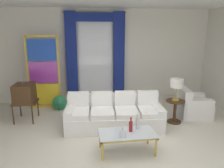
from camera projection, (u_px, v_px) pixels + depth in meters
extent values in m
plane|color=silver|center=(118.00, 140.00, 5.03)|extent=(16.00, 16.00, 0.00)
cube|color=white|center=(103.00, 55.00, 7.60)|extent=(8.00, 0.12, 3.00)
cube|color=white|center=(95.00, 54.00, 7.48)|extent=(1.10, 0.02, 2.50)
cylinder|color=gold|center=(95.00, 12.00, 7.08)|extent=(2.00, 0.04, 0.04)
cube|color=navy|center=(71.00, 55.00, 7.28)|extent=(0.36, 0.12, 2.70)
cube|color=navy|center=(119.00, 54.00, 7.49)|extent=(0.36, 0.12, 2.70)
cube|color=navy|center=(95.00, 17.00, 7.09)|extent=(1.80, 0.10, 0.28)
cube|color=white|center=(114.00, 121.00, 5.58)|extent=(2.38, 1.08, 0.38)
cube|color=white|center=(113.00, 108.00, 5.89)|extent=(2.33, 0.38, 0.78)
cube|color=white|center=(157.00, 116.00, 5.63)|extent=(0.26, 0.87, 0.56)
cube|color=white|center=(70.00, 118.00, 5.49)|extent=(0.26, 0.87, 0.56)
cube|color=white|center=(150.00, 111.00, 5.53)|extent=(0.59, 0.78, 0.12)
cube|color=white|center=(148.00, 98.00, 5.78)|extent=(0.52, 0.18, 0.40)
cube|color=white|center=(126.00, 112.00, 5.49)|extent=(0.59, 0.78, 0.12)
cube|color=white|center=(125.00, 99.00, 5.75)|extent=(0.52, 0.18, 0.40)
cube|color=white|center=(102.00, 112.00, 5.46)|extent=(0.59, 0.78, 0.12)
cube|color=white|center=(102.00, 99.00, 5.71)|extent=(0.52, 0.18, 0.40)
cube|color=white|center=(78.00, 113.00, 5.42)|extent=(0.59, 0.78, 0.12)
cube|color=white|center=(79.00, 100.00, 5.67)|extent=(0.52, 0.18, 0.40)
cube|color=silver|center=(127.00, 133.00, 4.47)|extent=(1.10, 0.58, 0.02)
cube|color=gold|center=(124.00, 128.00, 4.73)|extent=(1.10, 0.04, 0.03)
cube|color=gold|center=(130.00, 141.00, 4.21)|extent=(1.10, 0.04, 0.03)
cube|color=gold|center=(100.00, 136.00, 4.40)|extent=(0.04, 0.58, 0.03)
cube|color=gold|center=(153.00, 132.00, 4.55)|extent=(0.04, 0.58, 0.03)
cylinder|color=gold|center=(100.00, 139.00, 4.69)|extent=(0.04, 0.04, 0.38)
cylinder|color=gold|center=(148.00, 135.00, 4.83)|extent=(0.04, 0.04, 0.38)
cylinder|color=gold|center=(102.00, 152.00, 4.21)|extent=(0.04, 0.04, 0.38)
cylinder|color=gold|center=(156.00, 147.00, 4.35)|extent=(0.04, 0.04, 0.38)
cylinder|color=silver|center=(137.00, 123.00, 4.62)|extent=(0.07, 0.07, 0.23)
cylinder|color=silver|center=(138.00, 117.00, 4.59)|extent=(0.03, 0.03, 0.06)
sphere|color=silver|center=(138.00, 115.00, 4.57)|extent=(0.04, 0.04, 0.04)
cylinder|color=silver|center=(123.00, 134.00, 4.30)|extent=(0.12, 0.12, 0.11)
cylinder|color=silver|center=(123.00, 130.00, 4.28)|extent=(0.04, 0.04, 0.05)
sphere|color=silver|center=(123.00, 128.00, 4.27)|extent=(0.05, 0.05, 0.05)
cylinder|color=maroon|center=(131.00, 127.00, 4.51)|extent=(0.07, 0.07, 0.20)
cylinder|color=maroon|center=(131.00, 120.00, 4.47)|extent=(0.03, 0.03, 0.06)
sphere|color=maroon|center=(131.00, 118.00, 4.46)|extent=(0.04, 0.04, 0.04)
cube|color=#472D19|center=(25.00, 102.00, 5.98)|extent=(0.62, 0.54, 0.03)
cylinder|color=#472D19|center=(13.00, 115.00, 5.76)|extent=(0.04, 0.04, 0.50)
cylinder|color=#472D19|center=(20.00, 108.00, 6.30)|extent=(0.04, 0.04, 0.50)
cylinder|color=#472D19|center=(32.00, 115.00, 5.79)|extent=(0.04, 0.04, 0.50)
cylinder|color=#472D19|center=(38.00, 107.00, 6.33)|extent=(0.04, 0.04, 0.50)
cube|color=#472D19|center=(24.00, 93.00, 5.92)|extent=(0.52, 0.60, 0.48)
cube|color=black|center=(15.00, 92.00, 5.90)|extent=(0.04, 0.39, 0.30)
cylinder|color=gold|center=(15.00, 100.00, 5.87)|extent=(0.01, 0.04, 0.04)
cylinder|color=gold|center=(17.00, 98.00, 6.03)|extent=(0.01, 0.04, 0.04)
cylinder|color=silver|center=(23.00, 77.00, 5.82)|extent=(0.02, 0.13, 0.34)
cylinder|color=silver|center=(23.00, 77.00, 5.82)|extent=(0.02, 0.13, 0.34)
cube|color=white|center=(194.00, 109.00, 6.34)|extent=(0.89, 0.89, 0.40)
cube|color=white|center=(195.00, 101.00, 6.28)|extent=(0.76, 0.76, 0.10)
cube|color=white|center=(183.00, 102.00, 6.28)|extent=(0.29, 0.82, 0.80)
cube|color=white|center=(190.00, 102.00, 6.63)|extent=(0.75, 0.26, 0.58)
cube|color=white|center=(199.00, 110.00, 6.01)|extent=(0.75, 0.26, 0.58)
cube|color=gold|center=(28.00, 73.00, 6.72)|extent=(0.05, 0.05, 2.20)
cube|color=gold|center=(59.00, 72.00, 6.84)|extent=(0.05, 0.05, 2.20)
cube|color=gold|center=(41.00, 36.00, 6.52)|extent=(0.90, 0.05, 0.06)
cube|color=gold|center=(46.00, 106.00, 7.04)|extent=(0.90, 0.05, 0.10)
cube|color=yellow|center=(45.00, 94.00, 6.94)|extent=(0.82, 0.02, 0.64)
cube|color=purple|center=(44.00, 73.00, 6.78)|extent=(0.82, 0.02, 0.64)
cube|color=#1E47B7|center=(42.00, 50.00, 6.62)|extent=(0.82, 0.02, 0.64)
cylinder|color=beige|center=(60.00, 108.00, 6.92)|extent=(0.16, 0.16, 0.06)
ellipsoid|color=#1E5294|center=(60.00, 105.00, 6.89)|extent=(0.18, 0.32, 0.20)
sphere|color=#1E5294|center=(60.00, 100.00, 7.00)|extent=(0.09, 0.09, 0.09)
cone|color=gold|center=(60.00, 99.00, 7.05)|extent=(0.02, 0.04, 0.02)
cone|color=#2E8A55|center=(59.00, 103.00, 6.69)|extent=(0.44, 0.40, 0.50)
cylinder|color=#472D19|center=(176.00, 101.00, 5.83)|extent=(0.48, 0.48, 0.03)
cylinder|color=#472D19|center=(175.00, 112.00, 5.90)|extent=(0.08, 0.08, 0.55)
cylinder|color=#472D19|center=(174.00, 122.00, 5.97)|extent=(0.36, 0.36, 0.03)
cylinder|color=#B29338|center=(176.00, 100.00, 5.82)|extent=(0.18, 0.18, 0.04)
cylinder|color=#B29338|center=(176.00, 92.00, 5.77)|extent=(0.03, 0.03, 0.36)
cylinder|color=white|center=(177.00, 83.00, 5.71)|extent=(0.32, 0.32, 0.22)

